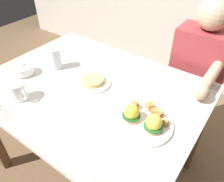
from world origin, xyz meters
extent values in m
plane|color=brown|center=(0.00, 0.00, 0.00)|extent=(6.00, 6.00, 0.00)
cube|color=white|center=(0.00, 0.00, 0.73)|extent=(1.20, 0.90, 0.03)
cube|color=#3F7F51|center=(0.00, -0.40, 0.74)|extent=(1.20, 0.06, 0.00)
cube|color=#3F7F51|center=(0.00, 0.40, 0.74)|extent=(1.20, 0.06, 0.00)
cube|color=brown|center=(-0.55, 0.40, 0.36)|extent=(0.06, 0.06, 0.71)
cube|color=brown|center=(0.55, 0.40, 0.36)|extent=(0.06, 0.06, 0.71)
cylinder|color=white|center=(0.37, -0.08, 0.75)|extent=(0.27, 0.27, 0.01)
cylinder|color=tan|center=(0.32, -0.09, 0.76)|extent=(0.08, 0.08, 0.02)
cylinder|color=#236028|center=(0.32, -0.09, 0.78)|extent=(0.08, 0.08, 0.01)
sphere|color=yellow|center=(0.32, -0.09, 0.80)|extent=(0.07, 0.07, 0.07)
cylinder|color=tan|center=(0.43, -0.09, 0.76)|extent=(0.08, 0.08, 0.02)
cylinder|color=#286B2D|center=(0.43, -0.09, 0.78)|extent=(0.08, 0.08, 0.01)
sphere|color=yellow|center=(0.43, -0.09, 0.80)|extent=(0.07, 0.07, 0.07)
cube|color=tan|center=(0.40, 0.01, 0.77)|extent=(0.03, 0.03, 0.03)
cube|color=tan|center=(0.35, 0.02, 0.77)|extent=(0.04, 0.04, 0.04)
cube|color=#B77A42|center=(0.39, 0.01, 0.77)|extent=(0.04, 0.04, 0.03)
cube|color=#B77A42|center=(0.30, -0.02, 0.77)|extent=(0.03, 0.03, 0.04)
cube|color=#AD7038|center=(0.29, -0.01, 0.77)|extent=(0.04, 0.04, 0.03)
cube|color=#B77A42|center=(0.42, 0.00, 0.77)|extent=(0.03, 0.03, 0.03)
cube|color=#B77A42|center=(0.36, 0.02, 0.77)|extent=(0.03, 0.03, 0.04)
cube|color=tan|center=(0.46, -0.03, 0.77)|extent=(0.03, 0.03, 0.03)
cylinder|color=white|center=(-0.40, -0.14, 0.74)|extent=(0.10, 0.10, 0.01)
cylinder|color=white|center=(-0.40, -0.14, 0.77)|extent=(0.12, 0.12, 0.04)
cube|color=#F4DB66|center=(-0.40, -0.13, 0.77)|extent=(0.03, 0.03, 0.03)
cube|color=#B7E093|center=(-0.39, -0.13, 0.78)|extent=(0.03, 0.03, 0.03)
cube|color=#B7E093|center=(-0.41, -0.13, 0.79)|extent=(0.04, 0.04, 0.03)
cube|color=#EA6B70|center=(-0.42, -0.15, 0.78)|extent=(0.03, 0.03, 0.02)
cylinder|color=white|center=(-0.22, -0.29, 0.79)|extent=(0.08, 0.08, 0.09)
cylinder|color=black|center=(-0.22, -0.29, 0.83)|extent=(0.07, 0.07, 0.01)
torus|color=white|center=(-0.18, -0.29, 0.79)|extent=(0.06, 0.02, 0.06)
cube|color=silver|center=(-0.12, 0.26, 0.74)|extent=(0.12, 0.01, 0.00)
cube|color=silver|center=(-0.04, 0.26, 0.74)|extent=(0.04, 0.02, 0.00)
cylinder|color=silver|center=(-0.29, 0.02, 0.81)|extent=(0.07, 0.07, 0.13)
cylinder|color=silver|center=(-0.29, 0.02, 0.78)|extent=(0.07, 0.07, 0.08)
cylinder|color=white|center=(-0.01, 0.03, 0.75)|extent=(0.20, 0.20, 0.01)
cylinder|color=#DBBC70|center=(-0.01, 0.03, 0.76)|extent=(0.12, 0.12, 0.02)
cylinder|color=#33333D|center=(0.31, 0.53, 0.23)|extent=(0.11, 0.11, 0.45)
cylinder|color=#33333D|center=(0.49, 0.53, 0.23)|extent=(0.11, 0.11, 0.45)
cube|color=#993338|center=(0.40, 0.63, 0.70)|extent=(0.34, 0.20, 0.50)
sphere|color=#DBAD89|center=(0.40, 0.63, 1.04)|extent=(0.19, 0.19, 0.19)
cylinder|color=#DBAD89|center=(0.52, 0.38, 0.80)|extent=(0.06, 0.30, 0.06)
sphere|color=#DBAD89|center=(0.52, 0.23, 0.80)|extent=(0.08, 0.08, 0.08)
camera|label=1|loc=(0.66, -0.70, 1.47)|focal=35.08mm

